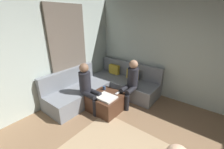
{
  "coord_description": "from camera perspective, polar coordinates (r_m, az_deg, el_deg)",
  "views": [
    {
      "loc": [
        0.46,
        -1.05,
        2.22
      ],
      "look_at": [
        -1.63,
        1.63,
        0.85
      ],
      "focal_mm": 23.51,
      "sensor_mm": 36.0,
      "label": 1
    }
  ],
  "objects": [
    {
      "name": "folded_blanket",
      "position": [
        3.47,
        -2.28,
        -8.87
      ],
      "size": [
        0.44,
        0.36,
        0.04
      ],
      "primitive_type": "cube",
      "color": "white",
      "rests_on": "ottoman"
    },
    {
      "name": "coffee_mug",
      "position": [
        3.84,
        -3.07,
        -5.2
      ],
      "size": [
        0.08,
        0.08,
        0.1
      ],
      "primitive_type": "cylinder",
      "color": "#334C72",
      "rests_on": "ottoman"
    },
    {
      "name": "wall_back",
      "position": [
        4.11,
        30.84,
        6.65
      ],
      "size": [
        6.0,
        0.12,
        2.7
      ],
      "primitive_type": "cube",
      "color": "silver",
      "rests_on": "ground_plane"
    },
    {
      "name": "game_remote",
      "position": [
        3.67,
        2.13,
        -7.23
      ],
      "size": [
        0.05,
        0.15,
        0.02
      ],
      "primitive_type": "cube",
      "color": "white",
      "rests_on": "ottoman"
    },
    {
      "name": "curtain_panel",
      "position": [
        4.16,
        -16.29,
        7.62
      ],
      "size": [
        0.06,
        1.1,
        2.5
      ],
      "primitive_type": "cube",
      "color": "#726659",
      "rests_on": "ground_plane"
    },
    {
      "name": "sectional_couch",
      "position": [
        4.33,
        -2.7,
        -4.66
      ],
      "size": [
        2.1,
        2.55,
        0.87
      ],
      "color": "gray",
      "rests_on": "ground_plane"
    },
    {
      "name": "ottoman",
      "position": [
        3.73,
        -2.22,
        -10.68
      ],
      "size": [
        0.76,
        0.76,
        0.42
      ],
      "primitive_type": "cube",
      "color": "#4C2D1E",
      "rests_on": "ground_plane"
    },
    {
      "name": "wall_left",
      "position": [
        3.66,
        -33.91,
        4.46
      ],
      "size": [
        0.12,
        6.0,
        2.7
      ],
      "primitive_type": "cube",
      "color": "silver",
      "rests_on": "ground_plane"
    },
    {
      "name": "person_on_couch_back",
      "position": [
        3.78,
        7.3,
        -2.66
      ],
      "size": [
        0.3,
        0.6,
        1.2
      ],
      "rotation": [
        0.0,
        0.0,
        3.14
      ],
      "color": "black",
      "rests_on": "ground_plane"
    },
    {
      "name": "person_on_couch_side",
      "position": [
        3.56,
        -9.33,
        -4.36
      ],
      "size": [
        0.6,
        0.3,
        1.2
      ],
      "rotation": [
        0.0,
        0.0,
        -1.57
      ],
      "color": "black",
      "rests_on": "ground_plane"
    }
  ]
}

